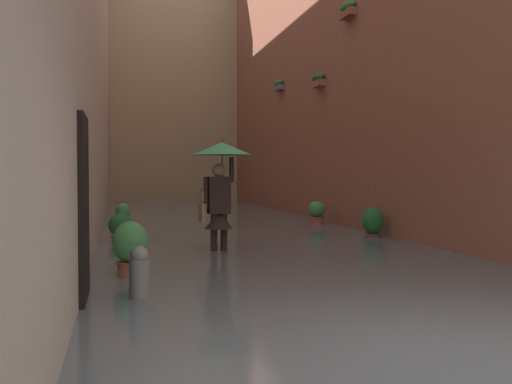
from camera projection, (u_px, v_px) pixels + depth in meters
name	position (u px, v px, depth m)	size (l,w,h in m)	color
ground_plane	(216.00, 230.00, 16.83)	(62.56, 62.56, 0.00)	gray
flood_water	(216.00, 226.00, 16.82)	(6.76, 31.03, 0.22)	#515B60
building_facade_left	(351.00, 20.00, 17.47)	(2.04, 29.03, 11.77)	#935642
building_facade_right	(66.00, 18.00, 15.80)	(2.04, 29.03, 11.05)	#A89989
building_facade_far	(173.00, 68.00, 29.69)	(9.56, 1.80, 13.15)	tan
person_wading	(220.00, 175.00, 10.72)	(1.04, 1.04, 2.17)	#4C4233
potted_plant_mid_right	(130.00, 252.00, 8.18)	(0.46, 0.46, 0.94)	#9E563D
potted_plant_mid_left	(373.00, 226.00, 13.06)	(0.46, 0.46, 0.84)	brown
potted_plant_far_right	(123.00, 218.00, 15.56)	(0.40, 0.40, 0.79)	#9E563D
potted_plant_far_left	(317.00, 216.00, 16.19)	(0.45, 0.45, 0.81)	#9E563D
potted_plant_near_right	(121.00, 229.00, 12.51)	(0.50, 0.50, 0.75)	brown
mooring_bollard	(139.00, 282.00, 6.73)	(0.22, 0.22, 0.78)	slate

